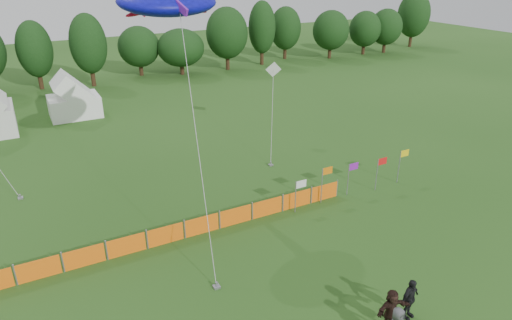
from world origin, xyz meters
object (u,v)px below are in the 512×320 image
barrier_fence (184,230)px  spectator_f (391,309)px  tent_right (74,100)px  stingray_kite (166,1)px  spectator_d (410,299)px

barrier_fence → spectator_f: (5.09, -9.82, 0.37)m
tent_right → stingray_kite: stingray_kite is taller
tent_right → spectator_f: size_ratio=2.60×
spectator_d → spectator_f: bearing=171.6°
spectator_d → spectator_f: spectator_d is taller
barrier_fence → spectator_f: bearing=-62.6°
barrier_fence → stingray_kite: bearing=72.8°
tent_right → spectator_d: bearing=-76.7°
tent_right → barrier_fence: size_ratio=0.23×
tent_right → spectator_f: (6.99, -33.95, -0.74)m
tent_right → barrier_fence: 24.23m
stingray_kite → tent_right: bearing=98.3°
tent_right → spectator_f: tent_right is taller
barrier_fence → spectator_d: size_ratio=10.78×
stingray_kite → spectator_f: bearing=-73.4°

